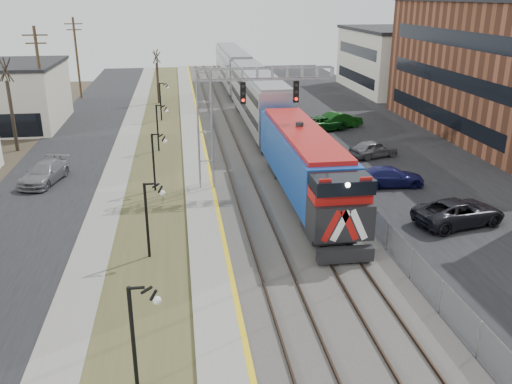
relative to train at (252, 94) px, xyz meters
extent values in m
cube|color=black|center=(-17.00, -13.43, -2.86)|extent=(7.00, 120.00, 0.04)
cube|color=gray|center=(-12.50, -13.43, -2.84)|extent=(2.00, 120.00, 0.08)
cube|color=#444725|center=(-9.50, -13.43, -2.85)|extent=(4.00, 120.00, 0.06)
cube|color=gray|center=(-6.50, -13.43, -2.76)|extent=(2.00, 120.00, 0.24)
cube|color=#595651|center=(-1.50, -13.43, -2.78)|extent=(8.00, 120.00, 0.20)
cube|color=black|center=(10.50, -13.43, -2.86)|extent=(16.00, 120.00, 0.04)
cube|color=gold|center=(-5.62, -13.43, -2.64)|extent=(0.24, 120.00, 0.01)
cube|color=#2D2119|center=(-4.25, -13.43, -2.61)|extent=(0.08, 120.00, 0.15)
cube|color=#2D2119|center=(-2.75, -13.43, -2.61)|extent=(0.08, 120.00, 0.15)
cube|color=#2D2119|center=(-0.75, -13.43, -2.61)|extent=(0.08, 120.00, 0.15)
cube|color=#2D2119|center=(0.75, -13.43, -2.61)|extent=(0.08, 120.00, 0.15)
cube|color=#123E95|center=(0.00, -24.19, -0.41)|extent=(3.00, 17.00, 4.25)
cube|color=black|center=(0.00, -32.89, -2.18)|extent=(2.80, 0.50, 0.70)
cube|color=#94989E|center=(0.00, -3.89, 0.13)|extent=(3.00, 22.00, 5.33)
cube|color=#94989E|center=(0.00, 18.91, 0.13)|extent=(3.00, 22.00, 5.33)
cube|color=gray|center=(-6.00, -20.43, 1.12)|extent=(1.00, 1.00, 8.00)
cube|color=gray|center=(-2.00, -20.43, 4.87)|extent=(9.00, 0.80, 0.80)
cube|color=black|center=(-3.50, -20.88, 3.72)|extent=(0.35, 0.25, 1.40)
cube|color=black|center=(0.00, -20.88, 3.72)|extent=(0.35, 0.25, 1.40)
cylinder|color=black|center=(-9.50, -40.43, -0.88)|extent=(0.14, 0.14, 4.00)
cylinder|color=black|center=(-9.50, -30.43, -0.88)|extent=(0.14, 0.14, 4.00)
cylinder|color=black|center=(-9.50, -20.43, -0.88)|extent=(0.14, 0.14, 4.00)
cylinder|color=black|center=(-9.50, -10.43, -0.88)|extent=(0.14, 0.14, 4.00)
cylinder|color=black|center=(-9.50, 1.57, -0.88)|extent=(0.14, 0.14, 4.00)
cylinder|color=#4C3823|center=(-20.00, -3.43, 2.12)|extent=(0.28, 0.28, 10.00)
cylinder|color=#4C3823|center=(-20.00, 16.57, 2.12)|extent=(0.28, 0.28, 10.00)
cube|color=gray|center=(2.70, -13.43, -2.08)|extent=(0.04, 120.00, 1.60)
cube|color=beige|center=(24.50, 16.57, 1.12)|extent=(16.00, 18.00, 8.00)
cylinder|color=#382D23|center=(-21.50, -8.43, 0.09)|extent=(0.30, 0.30, 5.95)
cylinder|color=#382D23|center=(-10.00, 11.57, -0.43)|extent=(0.30, 0.30, 4.90)
imported|color=black|center=(8.06, -28.76, -2.13)|extent=(5.84, 3.62, 1.51)
imported|color=#16174F|center=(6.64, -21.78, -2.20)|extent=(4.80, 2.20, 1.36)
imported|color=slate|center=(7.96, -14.76, -2.18)|extent=(4.45, 2.83, 1.41)
imported|color=#0C3C0C|center=(8.14, -4.42, -2.08)|extent=(5.13, 3.58, 1.60)
imported|color=slate|center=(-17.28, -17.59, -2.16)|extent=(3.14, 5.35, 1.45)
imported|color=#0D4114|center=(6.24, -5.16, -2.17)|extent=(5.61, 3.82, 1.43)
camera|label=1|loc=(-7.68, -55.68, 9.69)|focal=38.00mm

